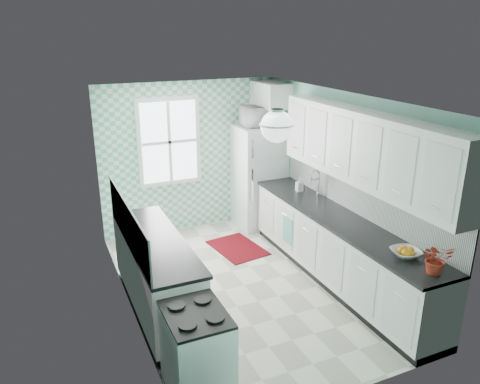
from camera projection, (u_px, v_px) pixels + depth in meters
name	position (u px, v px, depth m)	size (l,w,h in m)	color
floor	(244.00, 286.00, 6.32)	(3.00, 4.40, 0.02)	silver
ceiling	(245.00, 98.00, 5.48)	(3.00, 4.40, 0.02)	white
wall_back	(190.00, 157.00, 7.81)	(3.00, 0.02, 2.50)	#71B19E
wall_front	(352.00, 280.00, 4.00)	(3.00, 0.02, 2.50)	#71B19E
wall_left	(124.00, 217.00, 5.32)	(0.02, 4.40, 2.50)	#71B19E
wall_right	(343.00, 183.00, 6.48)	(0.02, 4.40, 2.50)	#71B19E
accent_wall	(190.00, 157.00, 7.79)	(3.00, 0.01, 2.50)	#5FBB99
window	(169.00, 142.00, 7.53)	(1.04, 0.05, 1.44)	white
backsplash_right	(360.00, 196.00, 6.15)	(0.02, 3.60, 0.51)	white
backsplash_left	(128.00, 224.00, 5.28)	(0.02, 2.15, 0.51)	white
upper_cabinets_right	(365.00, 149.00, 5.68)	(0.33, 3.20, 0.90)	white
upper_cabinet_fridge	(270.00, 95.00, 7.65)	(0.40, 0.74, 0.40)	white
ceiling_light	(277.00, 126.00, 4.86)	(0.34, 0.34, 0.35)	silver
base_cabinets_right	(338.00, 251.00, 6.29)	(0.60, 3.60, 0.90)	white
countertop_right	(339.00, 219.00, 6.12)	(0.63, 3.60, 0.04)	black
base_cabinets_left	(157.00, 277.00, 5.64)	(0.60, 2.15, 0.90)	white
countertop_left	(155.00, 241.00, 5.49)	(0.63, 2.15, 0.04)	black
fridge	(259.00, 176.00, 8.03)	(0.76, 0.76, 1.75)	white
stove	(197.00, 350.00, 4.37)	(0.56, 0.69, 0.83)	white
sink	(307.00, 198.00, 6.84)	(0.54, 0.45, 0.53)	silver
rug	(237.00, 248.00, 7.37)	(0.66, 0.94, 0.01)	maroon
dish_towel	(288.00, 230.00, 6.85)	(0.02, 0.26, 0.39)	teal
fruit_bowl	(406.00, 253.00, 5.08)	(0.31, 0.31, 0.08)	white
potted_plant	(437.00, 259.00, 4.68)	(0.29, 0.25, 0.33)	#A42518
soap_bottle	(300.00, 184.00, 7.07)	(0.10, 0.10, 0.22)	#A0BDC2
microwave	(260.00, 116.00, 7.68)	(0.59, 0.40, 0.33)	silver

